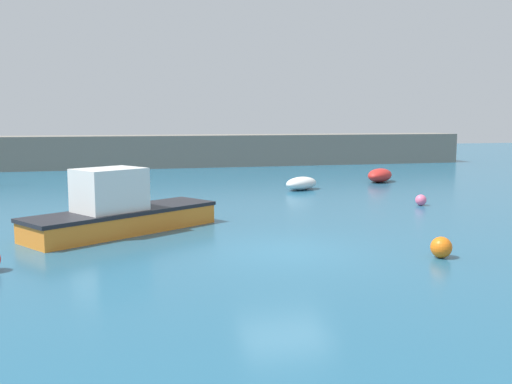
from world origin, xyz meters
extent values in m
cube|color=#235B7A|center=(0.00, 0.00, -0.10)|extent=(120.00, 120.00, 0.20)
cube|color=slate|center=(0.00, 29.00, 1.19)|extent=(46.98, 3.52, 2.38)
cube|color=orange|center=(-4.21, 3.90, 0.31)|extent=(6.25, 4.93, 0.62)
cube|color=black|center=(-4.21, 3.90, 0.68)|extent=(6.37, 5.03, 0.12)
cube|color=silver|center=(-4.61, 3.64, 1.35)|extent=(2.48, 2.34, 1.46)
ellipsoid|color=white|center=(4.90, 12.87, 0.33)|extent=(2.32, 2.03, 0.67)
ellipsoid|color=red|center=(10.45, 15.17, 0.39)|extent=(2.38, 2.31, 0.78)
sphere|color=#EA668C|center=(8.01, 6.57, 0.23)|extent=(0.46, 0.46, 0.46)
sphere|color=orange|center=(3.73, -1.70, 0.28)|extent=(0.56, 0.56, 0.56)
camera|label=1|loc=(-4.59, -14.58, 3.60)|focal=40.00mm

